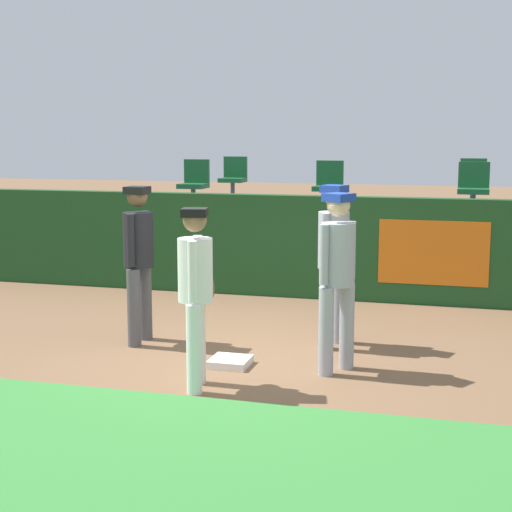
{
  "coord_description": "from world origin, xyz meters",
  "views": [
    {
      "loc": [
        2.33,
        -7.57,
        2.37
      ],
      "look_at": [
        -0.02,
        0.92,
        1.0
      ],
      "focal_mm": 55.1,
      "sensor_mm": 36.0,
      "label": 1
    }
  ],
  "objects_px": {
    "player_coach_visitor": "(338,270)",
    "seat_front_center": "(328,184)",
    "first_base": "(230,362)",
    "seat_front_left": "(194,181)",
    "player_runner_visitor": "(333,254)",
    "seat_front_right": "(473,186)",
    "player_fielder_home": "(196,286)",
    "seat_back_left": "(234,176)",
    "player_umpire": "(139,253)",
    "seat_back_right": "(473,180)"
  },
  "relations": [
    {
      "from": "player_fielder_home",
      "to": "seat_front_right",
      "type": "height_order",
      "value": "seat_front_right"
    },
    {
      "from": "player_umpire",
      "to": "seat_front_right",
      "type": "xyz_separation_m",
      "value": [
        3.62,
        4.46,
        0.54
      ]
    },
    {
      "from": "player_fielder_home",
      "to": "seat_back_right",
      "type": "bearing_deg",
      "value": 149.89
    },
    {
      "from": "first_base",
      "to": "seat_back_left",
      "type": "xyz_separation_m",
      "value": [
        -2.06,
        6.86,
        1.54
      ]
    },
    {
      "from": "seat_front_right",
      "to": "seat_back_right",
      "type": "distance_m",
      "value": 1.8
    },
    {
      "from": "player_fielder_home",
      "to": "player_runner_visitor",
      "type": "distance_m",
      "value": 2.06
    },
    {
      "from": "seat_front_left",
      "to": "seat_front_right",
      "type": "xyz_separation_m",
      "value": [
        4.56,
        0.0,
        0.0
      ]
    },
    {
      "from": "player_runner_visitor",
      "to": "seat_front_left",
      "type": "height_order",
      "value": "seat_front_left"
    },
    {
      "from": "player_fielder_home",
      "to": "player_umpire",
      "type": "height_order",
      "value": "player_umpire"
    },
    {
      "from": "first_base",
      "to": "seat_front_center",
      "type": "height_order",
      "value": "seat_front_center"
    },
    {
      "from": "player_umpire",
      "to": "seat_back_left",
      "type": "relative_size",
      "value": 2.13
    },
    {
      "from": "player_coach_visitor",
      "to": "seat_front_left",
      "type": "xyz_separation_m",
      "value": [
        -3.29,
        4.97,
        0.53
      ]
    },
    {
      "from": "first_base",
      "to": "player_fielder_home",
      "type": "bearing_deg",
      "value": -96.49
    },
    {
      "from": "seat_back_left",
      "to": "first_base",
      "type": "bearing_deg",
      "value": -73.26
    },
    {
      "from": "player_fielder_home",
      "to": "seat_back_left",
      "type": "relative_size",
      "value": 2.03
    },
    {
      "from": "player_fielder_home",
      "to": "seat_back_left",
      "type": "xyz_separation_m",
      "value": [
        -1.98,
        7.62,
        0.6
      ]
    },
    {
      "from": "seat_front_left",
      "to": "player_runner_visitor",
      "type": "bearing_deg",
      "value": -52.41
    },
    {
      "from": "first_base",
      "to": "seat_front_right",
      "type": "xyz_separation_m",
      "value": [
        2.35,
        5.06,
        1.54
      ]
    },
    {
      "from": "player_umpire",
      "to": "seat_front_left",
      "type": "height_order",
      "value": "seat_front_left"
    },
    {
      "from": "player_runner_visitor",
      "to": "seat_front_center",
      "type": "height_order",
      "value": "seat_front_center"
    },
    {
      "from": "player_runner_visitor",
      "to": "player_umpire",
      "type": "distance_m",
      "value": 2.19
    },
    {
      "from": "seat_back_right",
      "to": "player_fielder_home",
      "type": "bearing_deg",
      "value": -107.67
    },
    {
      "from": "first_base",
      "to": "player_umpire",
      "type": "bearing_deg",
      "value": 154.75
    },
    {
      "from": "player_runner_visitor",
      "to": "seat_front_center",
      "type": "xyz_separation_m",
      "value": [
        -0.79,
        4.0,
        0.53
      ]
    },
    {
      "from": "player_umpire",
      "to": "player_runner_visitor",
      "type": "bearing_deg",
      "value": 102.08
    },
    {
      "from": "seat_front_center",
      "to": "seat_front_left",
      "type": "bearing_deg",
      "value": 180.0
    },
    {
      "from": "player_runner_visitor",
      "to": "player_umpire",
      "type": "height_order",
      "value": "player_runner_visitor"
    },
    {
      "from": "player_coach_visitor",
      "to": "player_umpire",
      "type": "xyz_separation_m",
      "value": [
        -2.36,
        0.51,
        -0.0
      ]
    },
    {
      "from": "player_umpire",
      "to": "seat_front_left",
      "type": "xyz_separation_m",
      "value": [
        -0.94,
        4.46,
        0.54
      ]
    },
    {
      "from": "seat_front_right",
      "to": "seat_back_right",
      "type": "xyz_separation_m",
      "value": [
        -0.01,
        1.8,
        -0.0
      ]
    },
    {
      "from": "player_fielder_home",
      "to": "player_coach_visitor",
      "type": "relative_size",
      "value": 0.95
    },
    {
      "from": "player_coach_visitor",
      "to": "seat_front_center",
      "type": "bearing_deg",
      "value": -138.35
    },
    {
      "from": "player_runner_visitor",
      "to": "seat_front_left",
      "type": "relative_size",
      "value": 2.16
    },
    {
      "from": "player_umpire",
      "to": "seat_front_center",
      "type": "distance_m",
      "value": 4.69
    },
    {
      "from": "first_base",
      "to": "seat_front_center",
      "type": "xyz_separation_m",
      "value": [
        0.09,
        5.06,
        1.54
      ]
    },
    {
      "from": "first_base",
      "to": "player_fielder_home",
      "type": "height_order",
      "value": "player_fielder_home"
    },
    {
      "from": "seat_back_left",
      "to": "seat_back_right",
      "type": "xyz_separation_m",
      "value": [
        4.4,
        -0.0,
        -0.0
      ]
    },
    {
      "from": "first_base",
      "to": "seat_front_center",
      "type": "distance_m",
      "value": 5.29
    },
    {
      "from": "seat_front_left",
      "to": "seat_front_center",
      "type": "distance_m",
      "value": 2.3
    },
    {
      "from": "seat_front_right",
      "to": "first_base",
      "type": "bearing_deg",
      "value": -114.97
    },
    {
      "from": "seat_back_right",
      "to": "seat_front_center",
      "type": "distance_m",
      "value": 2.88
    },
    {
      "from": "player_runner_visitor",
      "to": "seat_front_right",
      "type": "distance_m",
      "value": 4.3
    },
    {
      "from": "seat_front_left",
      "to": "seat_back_left",
      "type": "relative_size",
      "value": 1.0
    },
    {
      "from": "seat_back_left",
      "to": "seat_front_right",
      "type": "height_order",
      "value": "same"
    },
    {
      "from": "player_coach_visitor",
      "to": "player_umpire",
      "type": "bearing_deg",
      "value": -71.82
    },
    {
      "from": "seat_back_right",
      "to": "first_base",
      "type": "bearing_deg",
      "value": -108.85
    },
    {
      "from": "first_base",
      "to": "seat_front_left",
      "type": "bearing_deg",
      "value": 113.54
    },
    {
      "from": "player_umpire",
      "to": "seat_back_left",
      "type": "height_order",
      "value": "seat_back_left"
    },
    {
      "from": "player_coach_visitor",
      "to": "player_umpire",
      "type": "height_order",
      "value": "player_coach_visitor"
    },
    {
      "from": "player_umpire",
      "to": "seat_front_center",
      "type": "relative_size",
      "value": 2.13
    }
  ]
}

